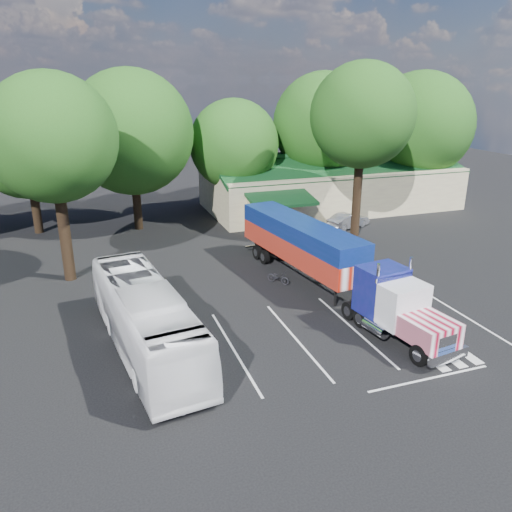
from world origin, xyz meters
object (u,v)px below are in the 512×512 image
object	(u,v)px
bicycle	(278,277)
tour_bus	(146,318)
woman	(325,271)
silver_sedan	(348,221)
semi_truck	(322,255)

from	to	relation	value
bicycle	tour_bus	bearing A→B (deg)	175.48
woman	silver_sedan	xyz separation A→B (m)	(7.50, 10.50, -0.16)
semi_truck	bicycle	bearing A→B (deg)	133.29
semi_truck	bicycle	distance (m)	3.21
semi_truck	tour_bus	bearing A→B (deg)	-168.19
semi_truck	tour_bus	distance (m)	11.60
semi_truck	woman	bearing A→B (deg)	39.98
silver_sedan	semi_truck	bearing A→B (deg)	124.50
woman	bicycle	bearing A→B (deg)	63.07
woman	tour_bus	distance (m)	12.43
semi_truck	woman	size ratio (longest dim) A/B	11.28
tour_bus	woman	bearing A→B (deg)	14.39
bicycle	woman	bearing A→B (deg)	-57.24
woman	bicycle	xyz separation A→B (m)	(-2.70, 1.00, -0.42)
woman	bicycle	distance (m)	2.91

